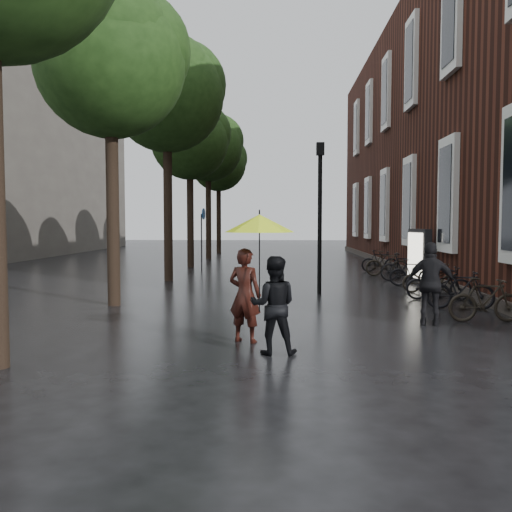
{
  "coord_description": "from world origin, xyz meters",
  "views": [
    {
      "loc": [
        0.1,
        -6.69,
        2.13
      ],
      "look_at": [
        -0.42,
        6.51,
        1.32
      ],
      "focal_mm": 38.0,
      "sensor_mm": 36.0,
      "label": 1
    }
  ],
  "objects_px": {
    "parked_bicycles": "(418,275)",
    "lamp_post": "(320,203)",
    "person_burgundy": "(245,295)",
    "pedestrian_walking": "(431,284)",
    "person_black": "(274,305)",
    "ad_lightbox": "(419,257)"
  },
  "relations": [
    {
      "from": "person_burgundy",
      "to": "pedestrian_walking",
      "type": "distance_m",
      "value": 4.15
    },
    {
      "from": "person_burgundy",
      "to": "lamp_post",
      "type": "distance_m",
      "value": 7.1
    },
    {
      "from": "ad_lightbox",
      "to": "lamp_post",
      "type": "xyz_separation_m",
      "value": [
        -3.65,
        -2.74,
        1.76
      ]
    },
    {
      "from": "person_black",
      "to": "ad_lightbox",
      "type": "height_order",
      "value": "ad_lightbox"
    },
    {
      "from": "lamp_post",
      "to": "person_burgundy",
      "type": "bearing_deg",
      "value": -105.51
    },
    {
      "from": "parked_bicycles",
      "to": "lamp_post",
      "type": "relative_size",
      "value": 2.75
    },
    {
      "from": "pedestrian_walking",
      "to": "parked_bicycles",
      "type": "bearing_deg",
      "value": -87.76
    },
    {
      "from": "pedestrian_walking",
      "to": "ad_lightbox",
      "type": "xyz_separation_m",
      "value": [
        1.71,
        7.6,
        0.09
      ]
    },
    {
      "from": "person_burgundy",
      "to": "person_black",
      "type": "height_order",
      "value": "person_burgundy"
    },
    {
      "from": "pedestrian_walking",
      "to": "parked_bicycles",
      "type": "distance_m",
      "value": 6.24
    },
    {
      "from": "person_burgundy",
      "to": "pedestrian_walking",
      "type": "relative_size",
      "value": 0.97
    },
    {
      "from": "pedestrian_walking",
      "to": "parked_bicycles",
      "type": "relative_size",
      "value": 0.14
    },
    {
      "from": "person_black",
      "to": "lamp_post",
      "type": "xyz_separation_m",
      "value": [
        1.31,
        7.46,
        1.93
      ]
    },
    {
      "from": "ad_lightbox",
      "to": "lamp_post",
      "type": "relative_size",
      "value": 0.43
    },
    {
      "from": "person_black",
      "to": "ad_lightbox",
      "type": "bearing_deg",
      "value": -114.35
    },
    {
      "from": "parked_bicycles",
      "to": "lamp_post",
      "type": "bearing_deg",
      "value": -159.29
    },
    {
      "from": "parked_bicycles",
      "to": "pedestrian_walking",
      "type": "bearing_deg",
      "value": -102.17
    },
    {
      "from": "person_black",
      "to": "ad_lightbox",
      "type": "xyz_separation_m",
      "value": [
        4.96,
        10.21,
        0.16
      ]
    },
    {
      "from": "person_burgundy",
      "to": "lamp_post",
      "type": "relative_size",
      "value": 0.38
    },
    {
      "from": "person_burgundy",
      "to": "lamp_post",
      "type": "xyz_separation_m",
      "value": [
        1.83,
        6.6,
        1.88
      ]
    },
    {
      "from": "lamp_post",
      "to": "person_black",
      "type": "bearing_deg",
      "value": -99.99
    },
    {
      "from": "parked_bicycles",
      "to": "ad_lightbox",
      "type": "distance_m",
      "value": 1.64
    }
  ]
}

